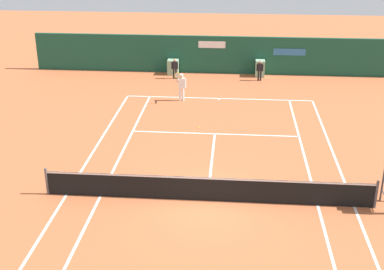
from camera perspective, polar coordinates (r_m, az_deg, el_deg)
ground_plane at (r=19.85m, az=1.78°, el=-6.33°), size 80.00×80.00×0.01m
tennis_net at (r=19.10m, az=1.70°, el=-5.84°), size 12.10×0.10×1.07m
sponsor_back_wall at (r=34.77m, az=3.27°, el=8.66°), size 25.00×1.02×2.46m
player_on_baseline at (r=29.34m, az=-1.17°, el=5.50°), size 0.57×0.69×1.79m
ball_kid_left_post at (r=33.60m, az=-1.90°, el=7.40°), size 0.43×0.21×1.30m
ball_kid_right_post at (r=33.43m, az=7.42°, el=7.12°), size 0.43×0.18×1.28m
tennis_ball_near_service_line at (r=28.31m, az=10.96°, el=2.49°), size 0.07×0.07×0.07m
tennis_ball_mid_court at (r=25.75m, az=0.68°, el=0.84°), size 0.07×0.07×0.07m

